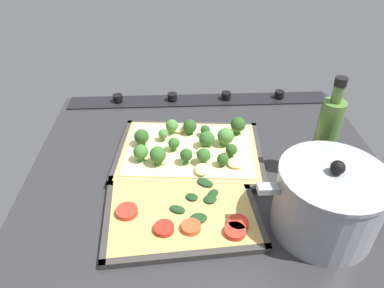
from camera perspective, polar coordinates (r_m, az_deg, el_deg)
ground_plane at (r=78.81cm, az=2.77°, el=-5.51°), size 80.17×72.83×3.00cm
stove_control_panel at (r=104.66cm, az=1.20°, el=7.35°), size 76.97×7.00×2.60cm
baking_tray_front at (r=82.57cm, az=-0.42°, el=-1.54°), size 36.04×28.15×1.30cm
broccoli_pizza at (r=81.42cm, az=-0.21°, el=-0.52°), size 33.44×25.55×5.97cm
baking_tray_back at (r=68.80cm, az=-1.74°, el=-10.98°), size 30.77×24.23×1.30cm
veggie_pizza_back at (r=67.94cm, az=-1.50°, el=-10.86°), size 28.22×21.68×1.90cm
cooking_pot at (r=66.41cm, az=21.26°, el=-8.70°), size 25.48×18.64×15.43cm
oil_bottle at (r=76.86cm, az=21.07°, el=1.03°), size 4.64×4.64×23.02cm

